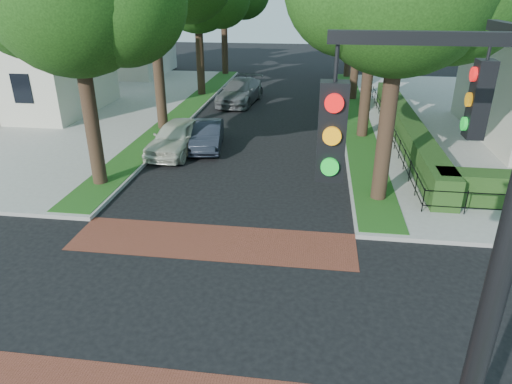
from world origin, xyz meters
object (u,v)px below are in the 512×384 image
parked_car_rear (240,91)px  parked_car_front (177,137)px  traffic_signal (477,250)px  parked_car_middle (207,135)px

parked_car_rear → parked_car_front: bearing=-90.1°
traffic_signal → parked_car_middle: 18.62m
traffic_signal → parked_car_front: traffic_signal is taller
parked_car_middle → parked_car_rear: 9.92m
traffic_signal → parked_car_rear: bearing=105.1°
traffic_signal → parked_car_middle: size_ratio=1.98×
parked_car_front → parked_car_middle: parked_car_front is taller
parked_car_front → parked_car_middle: (1.29, 0.87, -0.13)m
traffic_signal → parked_car_rear: size_ratio=1.42×
parked_car_front → parked_car_rear: size_ratio=0.83×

